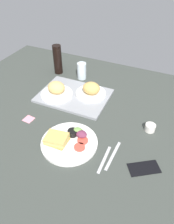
# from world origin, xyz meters

# --- Properties ---
(ground_plane) EXTENTS (1.90, 1.50, 0.03)m
(ground_plane) POSITION_xyz_m (0.00, 0.00, -0.01)
(ground_plane) COLOR #383D38
(serving_tray) EXTENTS (0.46, 0.34, 0.02)m
(serving_tray) POSITION_xyz_m (-0.15, 0.18, 0.01)
(serving_tray) COLOR gray
(serving_tray) RESTS_ON ground_plane
(bread_plate_near) EXTENTS (0.21, 0.21, 0.09)m
(bread_plate_near) POSITION_xyz_m (-0.25, 0.14, 0.05)
(bread_plate_near) COLOR white
(bread_plate_near) RESTS_ON serving_tray
(bread_plate_far) EXTENTS (0.20, 0.20, 0.09)m
(bread_plate_far) POSITION_xyz_m (-0.04, 0.23, 0.05)
(bread_plate_far) COLOR white
(bread_plate_far) RESTS_ON serving_tray
(plate_with_salad) EXTENTS (0.29, 0.29, 0.05)m
(plate_with_salad) POSITION_xyz_m (0.02, -0.19, 0.02)
(plate_with_salad) COLOR white
(plate_with_salad) RESTS_ON ground_plane
(drinking_glass) EXTENTS (0.07, 0.07, 0.12)m
(drinking_glass) POSITION_xyz_m (-0.20, 0.42, 0.06)
(drinking_glass) COLOR silver
(drinking_glass) RESTS_ON ground_plane
(soda_bottle) EXTENTS (0.06, 0.06, 0.22)m
(soda_bottle) POSITION_xyz_m (-0.40, 0.42, 0.11)
(soda_bottle) COLOR black
(soda_bottle) RESTS_ON ground_plane
(espresso_cup) EXTENTS (0.06, 0.06, 0.04)m
(espresso_cup) POSITION_xyz_m (0.38, 0.07, 0.02)
(espresso_cup) COLOR silver
(espresso_cup) RESTS_ON ground_plane
(fork) EXTENTS (0.02, 0.17, 0.01)m
(fork) POSITION_xyz_m (0.22, -0.22, 0.00)
(fork) COLOR #B7B7BC
(fork) RESTS_ON ground_plane
(knife) EXTENTS (0.02, 0.19, 0.01)m
(knife) POSITION_xyz_m (0.25, -0.18, 0.00)
(knife) COLOR #B7B7BC
(knife) RESTS_ON ground_plane
(cell_phone) EXTENTS (0.16, 0.14, 0.01)m
(cell_phone) POSITION_xyz_m (0.41, -0.19, 0.00)
(cell_phone) COLOR black
(cell_phone) RESTS_ON ground_plane
(sticky_note) EXTENTS (0.06, 0.06, 0.00)m
(sticky_note) POSITION_xyz_m (-0.28, -0.13, 0.00)
(sticky_note) COLOR pink
(sticky_note) RESTS_ON ground_plane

